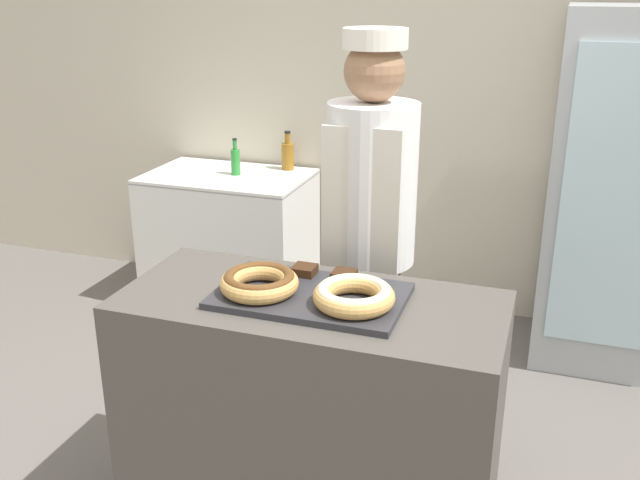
{
  "coord_description": "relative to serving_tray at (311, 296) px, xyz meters",
  "views": [
    {
      "loc": [
        0.74,
        -2.08,
        1.97
      ],
      "look_at": [
        0.0,
        0.1,
        1.12
      ],
      "focal_mm": 40.0,
      "sensor_mm": 36.0,
      "label": 1
    }
  ],
  "objects": [
    {
      "name": "brownie_back_left",
      "position": [
        -0.07,
        0.14,
        0.03
      ],
      "size": [
        0.08,
        0.08,
        0.03
      ],
      "color": "#382111",
      "rests_on": "serving_tray"
    },
    {
      "name": "display_counter",
      "position": [
        0.0,
        0.0,
        -0.48
      ],
      "size": [
        1.32,
        0.6,
        0.94
      ],
      "color": "#4C4742",
      "rests_on": "ground_plane"
    },
    {
      "name": "bottle_green",
      "position": [
        -1.11,
        1.76,
        -0.03
      ],
      "size": [
        0.06,
        0.06,
        0.22
      ],
      "color": "#2D8C38",
      "rests_on": "chest_freezer"
    },
    {
      "name": "brownie_back_right",
      "position": [
        0.07,
        0.14,
        0.03
      ],
      "size": [
        0.08,
        0.08,
        0.03
      ],
      "color": "#382111",
      "rests_on": "serving_tray"
    },
    {
      "name": "serving_tray",
      "position": [
        0.0,
        0.0,
        0.0
      ],
      "size": [
        0.64,
        0.4,
        0.02
      ],
      "color": "#2D2D33",
      "rests_on": "display_counter"
    },
    {
      "name": "wall_back",
      "position": [
        0.0,
        2.13,
        0.39
      ],
      "size": [
        8.0,
        0.06,
        2.7
      ],
      "color": "beige",
      "rests_on": "ground_plane"
    },
    {
      "name": "beverage_fridge",
      "position": [
        1.07,
        1.74,
        -0.03
      ],
      "size": [
        0.72,
        0.62,
        1.86
      ],
      "color": "#ADB2B7",
      "rests_on": "ground_plane"
    },
    {
      "name": "donut_light_glaze",
      "position": [
        0.17,
        -0.05,
        0.05
      ],
      "size": [
        0.27,
        0.27,
        0.07
      ],
      "color": "tan",
      "rests_on": "serving_tray"
    },
    {
      "name": "baker_person",
      "position": [
        0.05,
        0.59,
        0.01
      ],
      "size": [
        0.36,
        0.36,
        1.8
      ],
      "color": "#4C4C51",
      "rests_on": "ground_plane"
    },
    {
      "name": "donut_chocolate_glaze",
      "position": [
        -0.17,
        -0.05,
        0.05
      ],
      "size": [
        0.27,
        0.27,
        0.07
      ],
      "color": "tan",
      "rests_on": "serving_tray"
    },
    {
      "name": "bottle_amber",
      "position": [
        -0.86,
        1.99,
        -0.02
      ],
      "size": [
        0.08,
        0.08,
        0.24
      ],
      "color": "#99661E",
      "rests_on": "chest_freezer"
    },
    {
      "name": "chest_freezer",
      "position": [
        -1.17,
        1.75,
        -0.53
      ],
      "size": [
        0.99,
        0.64,
        0.84
      ],
      "color": "white",
      "rests_on": "ground_plane"
    }
  ]
}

